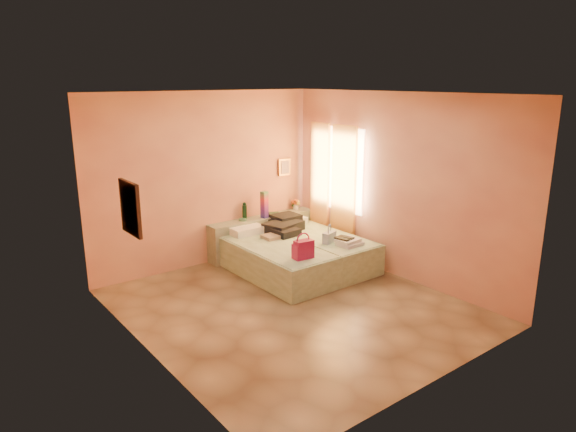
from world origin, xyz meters
The scene contains 16 objects.
ground centered at (0.00, 0.00, 0.00)m, with size 4.50×4.50×0.00m, color tan.
room_walls centered at (0.21, 0.57, 1.79)m, with size 4.02×4.51×2.81m.
headboard_ledge centered at (0.98, 2.10, 0.33)m, with size 2.05×0.30×0.65m, color #A2AC8D.
bed_left centered at (0.48, 1.05, 0.25)m, with size 0.90×2.00×0.50m, color #BFE1B5.
bed_right centered at (1.38, 1.05, 0.25)m, with size 0.90×2.00×0.50m, color #BFE1B5.
water_bottle centered at (0.65, 2.17, 0.79)m, with size 0.08×0.08×0.27m, color #143721.
rainbow_box centered at (0.97, 2.03, 0.88)m, with size 0.10×0.10×0.46m, color #9C1348.
small_dish centered at (0.57, 2.10, 0.67)m, with size 0.13×0.13×0.03m, color #4D8D69.
green_book centered at (1.24, 2.11, 0.67)m, with size 0.18×0.13×0.03m, color #25452B.
flower_vase centered at (1.75, 2.14, 0.77)m, with size 0.18×0.18×0.24m, color white.
magenta_handbag centered at (0.46, 0.35, 0.64)m, with size 0.29×0.16×0.27m, color #9C1348.
khaki_garment centered at (0.68, 1.39, 0.53)m, with size 0.32×0.26×0.06m, color tan.
clothes_pile centered at (1.10, 1.59, 0.60)m, with size 0.67×0.67×0.20m, color black.
blue_handbag centered at (1.24, 0.66, 0.58)m, with size 0.26×0.11×0.17m, color #3D5F93.
towel_stack centered at (1.40, 0.37, 0.55)m, with size 0.35×0.30×0.10m, color silver.
sandal_pair centered at (1.34, 0.42, 0.61)m, with size 0.18×0.24×0.02m, color black.
Camera 1 is at (-3.94, -4.98, 2.98)m, focal length 32.00 mm.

